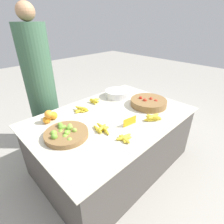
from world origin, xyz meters
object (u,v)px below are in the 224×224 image
Objects in this scene: metal_bowl at (117,94)px; tomato_basket at (148,102)px; vendor_person at (41,89)px; lime_bowl at (66,133)px; price_sign at (130,121)px.

tomato_basket is at bearing -80.34° from metal_bowl.
vendor_person reaches higher than tomato_basket.
lime_bowl is at bearing -103.25° from vendor_person.
price_sign is 0.09× the size of vendor_person.
metal_bowl is at bearing 17.24° from lime_bowl.
metal_bowl is 0.95m from vendor_person.
lime_bowl is 0.90× the size of tomato_basket.
vendor_person reaches higher than metal_bowl.
price_sign is 1.20m from vendor_person.
metal_bowl is 1.96× the size of price_sign.
tomato_basket is at bearing -8.24° from lime_bowl.
vendor_person is (-0.33, 1.15, 0.11)m from price_sign.
metal_bowl is at bearing 99.66° from tomato_basket.
vendor_person is at bearing 114.19° from price_sign.
tomato_basket is at bearing 22.52° from price_sign.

